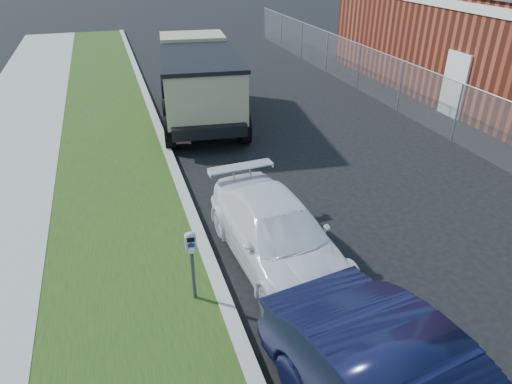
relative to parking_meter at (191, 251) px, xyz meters
name	(u,v)px	position (x,y,z in m)	size (l,w,h in m)	color
ground	(336,247)	(3.06, 0.73, -1.10)	(120.00, 120.00, 0.00)	black
streetside	(50,239)	(-2.51, 2.73, -1.03)	(6.12, 50.00, 0.15)	gray
chainlink_fence	(402,77)	(9.06, 7.73, 0.16)	(0.06, 30.06, 30.00)	slate
parking_meter	(191,251)	(0.00, 0.00, 0.00)	(0.19, 0.14, 1.34)	#3F4247
white_wagon	(277,233)	(1.76, 0.72, -0.48)	(1.72, 4.24, 1.23)	silver
dump_truck	(198,78)	(2.05, 9.27, 0.30)	(3.17, 6.59, 2.49)	black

